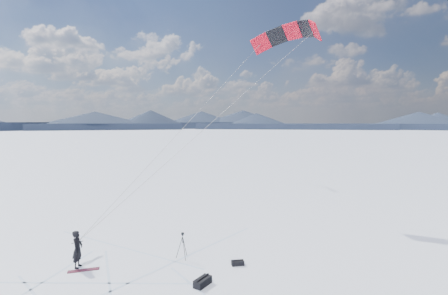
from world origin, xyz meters
name	(u,v)px	position (x,y,z in m)	size (l,w,h in m)	color
ground	(146,273)	(0.00, 0.00, 0.00)	(1800.00, 1800.00, 0.00)	white
horizon_hills	(145,209)	(0.00, 0.00, 3.11)	(704.00, 704.00, 8.02)	#162030
snow_tracks	(153,271)	(0.33, 0.01, 0.00)	(17.62, 10.25, 0.01)	silver
snowkiter	(78,267)	(-3.06, 1.85, 0.00)	(0.68, 0.44, 1.86)	black
snowboard	(84,270)	(-2.80, 1.36, 0.02)	(1.44, 0.27, 0.04)	maroon
tripod	(183,242)	(2.06, 0.98, 0.89)	(0.66, 0.62, 1.39)	black
gear_bag_a	(203,282)	(2.14, -2.17, 0.17)	(0.96, 0.85, 0.39)	black
gear_bag_b	(238,263)	(4.41, -0.88, 0.12)	(0.67, 0.42, 0.28)	black
power_kite	(288,35)	(12.15, 6.86, 13.94)	(16.70, 8.09, 13.68)	red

